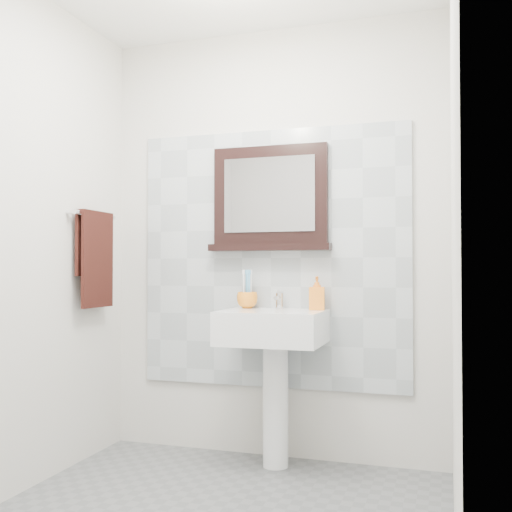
% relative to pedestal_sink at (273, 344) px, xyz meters
% --- Properties ---
extents(back_wall, '(2.00, 0.01, 2.50)m').
position_rel_pedestal_sink_xyz_m(back_wall, '(-0.07, 0.23, 0.57)').
color(back_wall, silver).
rests_on(back_wall, ground).
extents(front_wall, '(2.00, 0.01, 2.50)m').
position_rel_pedestal_sink_xyz_m(front_wall, '(-0.07, -1.97, 0.57)').
color(front_wall, silver).
rests_on(front_wall, ground).
extents(right_wall, '(0.01, 2.20, 2.50)m').
position_rel_pedestal_sink_xyz_m(right_wall, '(0.93, -0.87, 0.57)').
color(right_wall, silver).
rests_on(right_wall, ground).
extents(splashback, '(1.60, 0.02, 1.50)m').
position_rel_pedestal_sink_xyz_m(splashback, '(-0.07, 0.21, 0.47)').
color(splashback, '#A8B2B7').
rests_on(splashback, back_wall).
extents(pedestal_sink, '(0.55, 0.44, 0.96)m').
position_rel_pedestal_sink_xyz_m(pedestal_sink, '(0.00, 0.00, 0.00)').
color(pedestal_sink, white).
rests_on(pedestal_sink, ground).
extents(toothbrush_cup, '(0.12, 0.12, 0.09)m').
position_rel_pedestal_sink_xyz_m(toothbrush_cup, '(-0.19, 0.13, 0.23)').
color(toothbrush_cup, orange).
rests_on(toothbrush_cup, pedestal_sink).
extents(toothbrushes, '(0.05, 0.04, 0.21)m').
position_rel_pedestal_sink_xyz_m(toothbrushes, '(-0.19, 0.13, 0.31)').
color(toothbrushes, white).
rests_on(toothbrushes, toothbrush_cup).
extents(soap_dispenser, '(0.10, 0.10, 0.19)m').
position_rel_pedestal_sink_xyz_m(soap_dispenser, '(0.22, 0.12, 0.28)').
color(soap_dispenser, '#FF5F1E').
rests_on(soap_dispenser, pedestal_sink).
extents(framed_mirror, '(0.72, 0.11, 0.61)m').
position_rel_pedestal_sink_xyz_m(framed_mirror, '(-0.07, 0.19, 0.81)').
color(framed_mirror, black).
rests_on(framed_mirror, back_wall).
extents(towel_bar, '(0.07, 0.40, 0.03)m').
position_rel_pedestal_sink_xyz_m(towel_bar, '(-1.02, -0.16, 0.72)').
color(towel_bar, silver).
rests_on(towel_bar, left_wall).
extents(hand_towel, '(0.06, 0.30, 0.55)m').
position_rel_pedestal_sink_xyz_m(hand_towel, '(-1.01, -0.16, 0.51)').
color(hand_towel, black).
rests_on(hand_towel, towel_bar).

